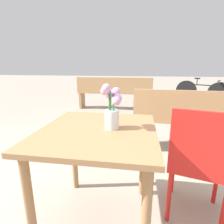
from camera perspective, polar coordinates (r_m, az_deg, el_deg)
The scene contains 7 objects.
ground_plane at distance 1.55m, azimuth -3.92°, elevation -31.61°, with size 40.00×40.00×0.00m, color #A39989.
table_front at distance 1.19m, azimuth -4.44°, elevation -10.84°, with size 0.75×0.80×0.73m.
flower_vase at distance 1.11m, azimuth -0.01°, elevation 0.61°, with size 0.13×0.13×0.29m.
cafe_chair at distance 1.39m, azimuth 26.67°, elevation -13.78°, with size 0.48×0.48×0.87m.
bench_near at distance 2.48m, azimuth 30.69°, elevation -2.46°, with size 2.00×0.44×0.85m.
bench_middle at distance 4.60m, azimuth 0.71°, elevation 6.62°, with size 1.95×0.36×0.85m.
bicycle at distance 6.28m, azimuth 27.28°, elevation 6.00°, with size 1.45×0.82×0.77m.
Camera 1 is at (0.27, -1.04, 1.12)m, focal length 28.00 mm.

